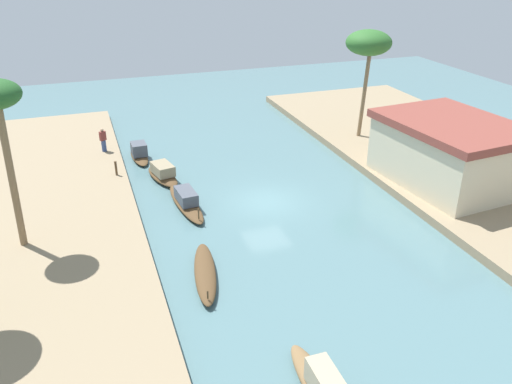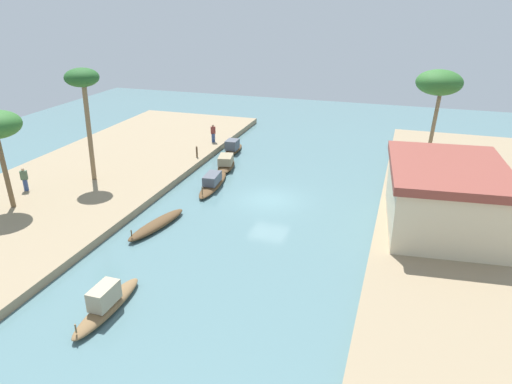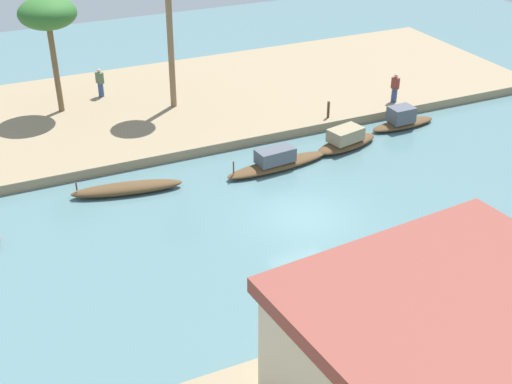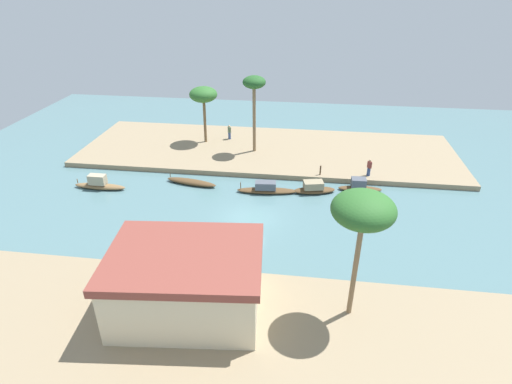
% 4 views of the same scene
% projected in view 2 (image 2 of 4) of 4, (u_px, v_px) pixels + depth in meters
% --- Properties ---
extents(river_water, '(66.85, 66.85, 0.00)m').
position_uv_depth(river_water, '(269.00, 200.00, 32.65)').
color(river_water, slate).
rests_on(river_water, ground).
extents(riverbank_left, '(39.45, 12.98, 0.49)m').
position_uv_depth(riverbank_left, '(95.00, 175.00, 36.43)').
color(riverbank_left, '#937F60').
rests_on(riverbank_left, ground).
extents(riverbank_right, '(39.45, 12.98, 0.49)m').
position_uv_depth(riverbank_right, '(490.00, 224.00, 28.68)').
color(riverbank_right, '#937F60').
rests_on(riverbank_right, ground).
extents(sampan_with_red_awning, '(3.87, 1.99, 1.08)m').
position_uv_depth(sampan_with_red_awning, '(226.00, 163.00, 38.36)').
color(sampan_with_red_awning, brown).
rests_on(sampan_with_red_awning, river_water).
extents(sampan_foreground, '(3.86, 1.15, 1.18)m').
position_uv_depth(sampan_foreground, '(233.00, 148.00, 42.15)').
color(sampan_foreground, brown).
rests_on(sampan_foreground, river_water).
extents(sampan_downstream_large, '(4.96, 1.85, 0.81)m').
position_uv_depth(sampan_downstream_large, '(157.00, 224.00, 28.62)').
color(sampan_downstream_large, brown).
rests_on(sampan_downstream_large, river_water).
extents(sampan_upstream_small, '(4.76, 0.99, 1.34)m').
position_uv_depth(sampan_upstream_small, '(106.00, 303.00, 20.97)').
color(sampan_upstream_small, brown).
rests_on(sampan_upstream_small, river_water).
extents(sampan_midstream, '(5.41, 1.54, 1.05)m').
position_uv_depth(sampan_midstream, '(213.00, 183.00, 34.57)').
color(sampan_midstream, brown).
rests_on(sampan_midstream, river_water).
extents(person_on_near_bank, '(0.43, 0.50, 1.63)m').
position_uv_depth(person_on_near_bank, '(25.00, 180.00, 32.60)').
color(person_on_near_bank, '#33477A').
rests_on(person_on_near_bank, riverbank_left).
extents(person_by_mooring, '(0.43, 0.47, 1.63)m').
position_uv_depth(person_by_mooring, '(213.00, 134.00, 43.31)').
color(person_by_mooring, '#33477A').
rests_on(person_by_mooring, riverbank_left).
extents(mooring_post, '(0.14, 0.14, 0.90)m').
position_uv_depth(mooring_post, '(197.00, 152.00, 39.40)').
color(mooring_post, '#4C3823').
rests_on(mooring_post, riverbank_left).
extents(palm_tree_left_near, '(2.28, 2.28, 7.89)m').
position_uv_depth(palm_tree_left_near, '(83.00, 83.00, 32.26)').
color(palm_tree_left_near, '#7F6647').
rests_on(palm_tree_left_near, riverbank_left).
extents(palm_tree_right_tall, '(3.18, 3.18, 7.61)m').
position_uv_depth(palm_tree_right_tall, '(439.00, 84.00, 33.37)').
color(palm_tree_right_tall, '#7F6647').
rests_on(palm_tree_right_tall, riverbank_right).
extents(riverside_building, '(8.80, 6.97, 3.77)m').
position_uv_depth(riverside_building, '(445.00, 196.00, 27.06)').
color(riverside_building, beige).
rests_on(riverside_building, riverbank_right).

